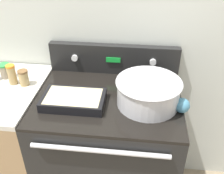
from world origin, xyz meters
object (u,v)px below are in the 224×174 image
at_px(casserole_dish, 74,99).
at_px(spice_jar_green_cap, 5,71).
at_px(ladle, 182,104).
at_px(mixing_bowl, 148,91).
at_px(spice_jar_orange_cap, 12,74).
at_px(spice_jar_brown_cap, 24,78).

distance_m(casserole_dish, spice_jar_green_cap, 0.52).
relative_size(casserole_dish, ladle, 1.00).
relative_size(mixing_bowl, ladle, 1.04).
bearing_deg(mixing_bowl, ladle, -11.26).
bearing_deg(spice_jar_orange_cap, casserole_dish, -19.95).
height_order(mixing_bowl, casserole_dish, mixing_bowl).
relative_size(spice_jar_brown_cap, spice_jar_orange_cap, 0.78).
bearing_deg(ladle, casserole_dish, -178.68).
relative_size(mixing_bowl, spice_jar_green_cap, 3.80).
bearing_deg(spice_jar_orange_cap, spice_jar_green_cap, 139.38).
bearing_deg(mixing_bowl, spice_jar_orange_cap, 172.97).
distance_m(mixing_bowl, spice_jar_brown_cap, 0.73).
bearing_deg(spice_jar_brown_cap, mixing_bowl, -7.25).
bearing_deg(spice_jar_green_cap, spice_jar_brown_cap, -25.50).
height_order(ladle, spice_jar_green_cap, spice_jar_green_cap).
relative_size(ladle, spice_jar_green_cap, 3.64).
height_order(mixing_bowl, ladle, mixing_bowl).
bearing_deg(casserole_dish, spice_jar_orange_cap, 160.05).
bearing_deg(mixing_bowl, spice_jar_green_cap, 169.45).
height_order(ladle, spice_jar_orange_cap, spice_jar_orange_cap).
height_order(ladle, spice_jar_brown_cap, spice_jar_brown_cap).
xyz_separation_m(spice_jar_brown_cap, spice_jar_orange_cap, (-0.07, 0.01, 0.01)).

